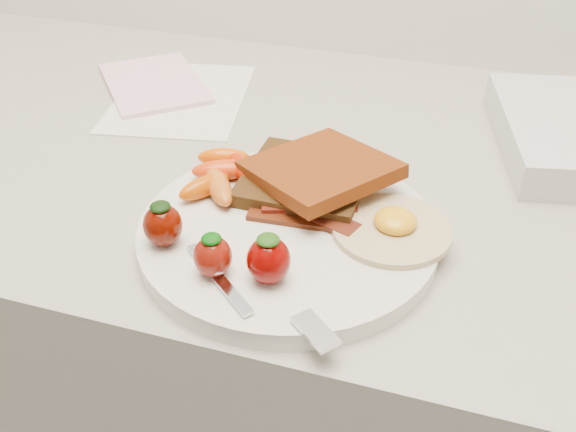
% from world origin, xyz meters
% --- Properties ---
extents(counter, '(2.00, 0.60, 0.90)m').
position_xyz_m(counter, '(0.00, 1.70, 0.45)').
color(counter, gray).
rests_on(counter, ground).
extents(plate, '(0.27, 0.27, 0.02)m').
position_xyz_m(plate, '(0.00, 1.54, 0.91)').
color(plate, silver).
rests_on(plate, counter).
extents(toast_lower, '(0.12, 0.12, 0.01)m').
position_xyz_m(toast_lower, '(-0.00, 1.61, 0.93)').
color(toast_lower, black).
rests_on(toast_lower, plate).
extents(toast_upper, '(0.17, 0.17, 0.03)m').
position_xyz_m(toast_upper, '(0.01, 1.61, 0.94)').
color(toast_upper, '#4F1A0A').
rests_on(toast_upper, toast_lower).
extents(fried_egg, '(0.14, 0.14, 0.02)m').
position_xyz_m(fried_egg, '(0.09, 1.56, 0.92)').
color(fried_egg, beige).
rests_on(fried_egg, plate).
extents(bacon_strips, '(0.10, 0.06, 0.01)m').
position_xyz_m(bacon_strips, '(0.01, 1.56, 0.92)').
color(bacon_strips, '#441305').
rests_on(bacon_strips, plate).
extents(baby_carrots, '(0.08, 0.10, 0.02)m').
position_xyz_m(baby_carrots, '(-0.08, 1.59, 0.93)').
color(baby_carrots, red).
rests_on(baby_carrots, plate).
extents(strawberries, '(0.14, 0.06, 0.04)m').
position_xyz_m(strawberries, '(-0.04, 1.47, 0.94)').
color(strawberries, '#4F0900').
rests_on(strawberries, plate).
extents(fork, '(0.15, 0.09, 0.00)m').
position_xyz_m(fork, '(0.01, 1.44, 0.92)').
color(fork, silver).
rests_on(fork, plate).
extents(paper_sheet, '(0.20, 0.24, 0.00)m').
position_xyz_m(paper_sheet, '(-0.22, 1.79, 0.90)').
color(paper_sheet, white).
rests_on(paper_sheet, counter).
extents(notepad, '(0.20, 0.21, 0.01)m').
position_xyz_m(notepad, '(-0.27, 1.81, 0.91)').
color(notepad, '#F6B6CC').
rests_on(notepad, paper_sheet).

